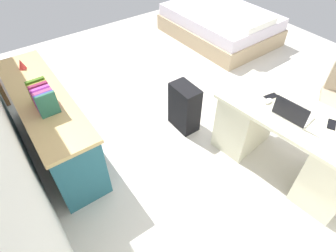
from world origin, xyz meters
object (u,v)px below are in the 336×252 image
(computer_mouse, at_px, (268,101))
(cell_phone_near_laptop, at_px, (332,124))
(credenza, at_px, (51,123))
(suitcase_black, at_px, (184,107))
(desk, at_px, (287,141))
(figurine_small, at_px, (21,64))
(laptop, at_px, (292,114))
(cell_phone_by_mouse, at_px, (271,96))
(bed, at_px, (220,24))

(computer_mouse, height_order, cell_phone_near_laptop, computer_mouse)
(credenza, xyz_separation_m, suitcase_black, (-0.54, -1.38, -0.09))
(computer_mouse, distance_m, cell_phone_near_laptop, 0.57)
(credenza, relative_size, suitcase_black, 3.08)
(desk, relative_size, suitcase_black, 2.59)
(desk, bearing_deg, suitcase_black, 22.44)
(desk, height_order, computer_mouse, computer_mouse)
(figurine_small, bearing_deg, suitcase_black, -128.78)
(laptop, distance_m, cell_phone_by_mouse, 0.32)
(desk, relative_size, figurine_small, 13.71)
(suitcase_black, height_order, computer_mouse, computer_mouse)
(credenza, bearing_deg, suitcase_black, -111.40)
(desk, xyz_separation_m, laptop, (0.02, 0.09, 0.40))
(laptop, distance_m, computer_mouse, 0.27)
(desk, relative_size, credenza, 0.84)
(desk, bearing_deg, cell_phone_by_mouse, -2.59)
(suitcase_black, xyz_separation_m, computer_mouse, (-0.80, -0.37, 0.45))
(credenza, height_order, cell_phone_by_mouse, credenza)
(computer_mouse, relative_size, figurine_small, 0.91)
(bed, relative_size, suitcase_black, 3.32)
(bed, bearing_deg, cell_phone_by_mouse, 145.94)
(credenza, height_order, cell_phone_near_laptop, credenza)
(cell_phone_by_mouse, bearing_deg, figurine_small, 54.60)
(cell_phone_near_laptop, bearing_deg, desk, 1.67)
(laptop, distance_m, cell_phone_near_laptop, 0.35)
(cell_phone_near_laptop, xyz_separation_m, cell_phone_by_mouse, (0.57, 0.12, 0.00))
(desk, height_order, cell_phone_by_mouse, cell_phone_by_mouse)
(bed, xyz_separation_m, suitcase_black, (-1.49, 1.98, 0.05))
(cell_phone_by_mouse, bearing_deg, computer_mouse, 123.65)
(credenza, bearing_deg, computer_mouse, -127.41)
(desk, height_order, bed, desk)
(cell_phone_near_laptop, distance_m, figurine_small, 3.13)
(desk, distance_m, figurine_small, 2.89)
(laptop, bearing_deg, cell_phone_near_laptop, -141.21)
(bed, relative_size, laptop, 5.80)
(figurine_small, bearing_deg, bed, -83.58)
(bed, xyz_separation_m, figurine_small, (-0.38, 3.36, 0.57))
(credenza, xyz_separation_m, cell_phone_by_mouse, (-1.30, -1.84, 0.35))
(computer_mouse, bearing_deg, cell_phone_by_mouse, -73.21)
(suitcase_black, bearing_deg, cell_phone_by_mouse, -148.68)
(computer_mouse, height_order, cell_phone_by_mouse, computer_mouse)
(laptop, bearing_deg, figurine_small, 38.74)
(credenza, distance_m, computer_mouse, 2.23)
(cell_phone_by_mouse, bearing_deg, laptop, 171.64)
(suitcase_black, bearing_deg, cell_phone_near_laptop, -156.53)
(suitcase_black, bearing_deg, desk, -157.52)
(desk, xyz_separation_m, computer_mouse, (0.28, 0.08, 0.36))
(desk, distance_m, cell_phone_near_laptop, 0.45)
(cell_phone_near_laptop, bearing_deg, laptop, 12.91)
(credenza, height_order, figurine_small, figurine_small)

